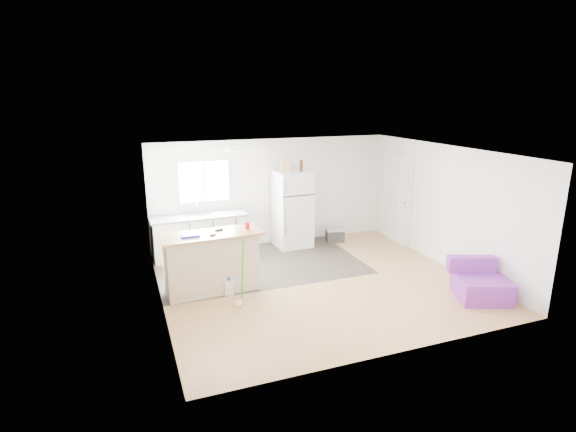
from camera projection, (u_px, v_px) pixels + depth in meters
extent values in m
cube|color=#9E7442|center=(317.00, 283.00, 8.24)|extent=(5.50, 5.00, 0.01)
cube|color=white|center=(320.00, 152.00, 7.61)|extent=(5.50, 5.00, 0.01)
cube|color=white|center=(273.00, 192.00, 10.18)|extent=(5.50, 0.01, 2.40)
cube|color=white|center=(401.00, 269.00, 5.66)|extent=(5.50, 0.01, 2.40)
cube|color=white|center=(158.00, 236.00, 6.99)|extent=(0.01, 5.00, 2.40)
cube|color=white|center=(445.00, 206.00, 8.86)|extent=(0.01, 5.00, 2.40)
cube|color=#342E27|center=(260.00, 264.00, 9.12)|extent=(4.05, 2.50, 0.00)
cube|color=white|center=(204.00, 181.00, 9.55)|extent=(1.18, 0.04, 0.98)
cube|color=white|center=(204.00, 182.00, 9.53)|extent=(1.05, 0.01, 0.85)
cube|color=white|center=(204.00, 182.00, 9.53)|extent=(0.03, 0.02, 0.85)
cube|color=white|center=(398.00, 199.00, 10.30)|extent=(0.05, 0.82, 2.03)
cube|color=white|center=(399.00, 199.00, 10.30)|extent=(0.03, 0.92, 2.10)
sphere|color=gold|center=(405.00, 203.00, 10.00)|extent=(0.07, 0.07, 0.07)
cylinder|color=white|center=(234.00, 149.00, 8.29)|extent=(0.30, 0.30, 0.07)
cube|color=white|center=(200.00, 237.00, 9.50)|extent=(1.96, 0.65, 0.85)
cube|color=slate|center=(199.00, 216.00, 9.39)|extent=(2.02, 0.69, 0.04)
cube|color=silver|center=(199.00, 217.00, 9.36)|extent=(0.55, 0.42, 0.06)
cube|color=#C5AF8E|center=(212.00, 264.00, 7.76)|extent=(1.59, 0.65, 1.01)
cube|color=tan|center=(212.00, 235.00, 7.63)|extent=(1.75, 0.76, 0.05)
cube|color=white|center=(293.00, 209.00, 10.05)|extent=(0.79, 0.74, 1.72)
cube|color=black|center=(299.00, 196.00, 9.62)|extent=(0.76, 0.05, 0.02)
cube|color=silver|center=(285.00, 187.00, 9.46)|extent=(0.03, 0.02, 0.31)
cube|color=silver|center=(286.00, 221.00, 9.65)|extent=(0.03, 0.02, 0.60)
cube|color=#2F2F31|center=(335.00, 236.00, 10.52)|extent=(0.45, 0.34, 0.27)
cube|color=gray|center=(335.00, 229.00, 10.48)|extent=(0.47, 0.36, 0.05)
cube|color=purple|center=(481.00, 288.00, 7.54)|extent=(1.02, 1.00, 0.38)
cube|color=purple|center=(471.00, 264.00, 7.71)|extent=(0.82, 0.47, 0.28)
cube|color=silver|center=(229.00, 287.00, 7.69)|extent=(0.16, 0.12, 0.27)
cylinder|color=#1B36C3|center=(229.00, 279.00, 7.65)|extent=(0.06, 0.06, 0.05)
cylinder|color=green|center=(243.00, 270.00, 7.27)|extent=(0.06, 0.31, 1.11)
sphere|color=beige|center=(239.00, 304.00, 7.28)|extent=(0.13, 0.13, 0.13)
cylinder|color=red|center=(247.00, 225.00, 7.87)|extent=(0.10, 0.10, 0.12)
cube|color=#151CC5|center=(190.00, 235.00, 7.46)|extent=(0.30, 0.22, 0.04)
cube|color=black|center=(219.00, 230.00, 7.78)|extent=(0.15, 0.08, 0.03)
cube|color=black|center=(213.00, 235.00, 7.51)|extent=(0.11, 0.07, 0.03)
cube|color=tan|center=(285.00, 165.00, 9.69)|extent=(0.22, 0.14, 0.30)
cylinder|color=#391B0A|center=(301.00, 166.00, 9.73)|extent=(0.09, 0.09, 0.25)
cylinder|color=#391B0A|center=(301.00, 165.00, 9.79)|extent=(0.09, 0.09, 0.25)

